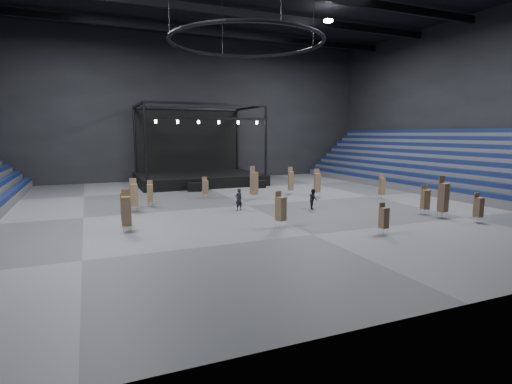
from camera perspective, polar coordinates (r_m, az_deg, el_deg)
name	(u,v)px	position (r m, az deg, el deg)	size (l,w,h in m)	color
floor	(247,205)	(33.10, -1.27, -1.93)	(50.00, 50.00, 0.00)	#515153
wall_back	(186,109)	(52.75, -9.93, 11.59)	(50.00, 0.20, 18.00)	black
wall_front	(491,35)	(15.48, 30.51, 18.78)	(50.00, 0.20, 18.00)	black
wall_right	(470,103)	(47.91, 28.31, 11.07)	(0.20, 42.00, 18.00)	black
bleachers_right	(451,174)	(46.42, 26.08, 2.34)	(7.20, 40.00, 6.40)	#464649
stage	(197,171)	(48.24, -8.42, 2.96)	(14.00, 10.00, 9.20)	black
truss_ring	(247,42)	(33.33, -1.35, 20.64)	(12.30, 12.30, 5.15)	black
flight_case_left	(195,187)	(41.55, -8.77, 0.70)	(1.34, 0.67, 0.90)	black
flight_case_mid	(203,187)	(41.90, -7.64, 0.73)	(1.22, 0.61, 0.81)	black
flight_case_right	(260,184)	(43.59, 0.52, 1.11)	(1.24, 0.62, 0.83)	black
chair_stack_0	(317,182)	(37.82, 8.73, 1.36)	(0.62, 0.62, 2.64)	silver
chair_stack_1	(382,186)	(38.13, 17.54, 0.83)	(0.51, 0.51, 2.28)	silver
chair_stack_2	(126,210)	(25.06, -18.03, -2.50)	(0.62, 0.62, 2.62)	silver
chair_stack_3	(443,197)	(30.94, 25.18, -0.61)	(0.60, 0.60, 2.96)	silver
chair_stack_4	(478,207)	(30.42, 29.19, -1.85)	(0.49, 0.49, 2.00)	silver
chair_stack_5	(425,199)	(31.73, 23.03, -0.92)	(0.61, 0.61, 2.17)	silver
chair_stack_6	(254,183)	(35.93, -0.28, 1.36)	(0.70, 0.70, 3.01)	silver
chair_stack_7	(384,217)	(24.73, 17.79, -3.47)	(0.47, 0.47, 1.88)	silver
chair_stack_8	(134,194)	(31.68, -17.06, -0.33)	(0.54, 0.54, 2.54)	silver
chair_stack_9	(205,187)	(36.98, -7.26, 0.75)	(0.49, 0.49, 1.97)	silver
chair_stack_10	(125,209)	(26.52, -18.19, -2.35)	(0.52, 0.52, 2.23)	silver
chair_stack_11	(291,180)	(39.22, 4.98, 1.66)	(0.54, 0.54, 2.68)	silver
chair_stack_12	(281,208)	(25.26, 3.53, -2.32)	(0.69, 0.69, 2.31)	silver
chair_stack_13	(150,193)	(33.46, -14.89, -0.13)	(0.53, 0.53, 2.16)	silver
man_center	(239,199)	(30.84, -2.48, -1.07)	(0.63, 0.41, 1.73)	black
crew_member	(313,199)	(31.79, 8.18, -0.98)	(0.78, 0.60, 1.59)	black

